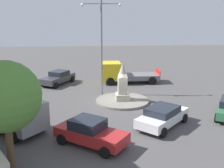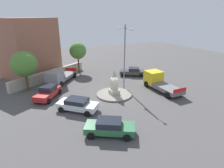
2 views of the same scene
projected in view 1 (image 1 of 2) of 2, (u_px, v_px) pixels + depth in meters
The scene contains 10 objects.
ground_plane at pixel (122, 102), 24.19m from camera, with size 80.00×80.00×0.00m, color #4F4C4C.
traffic_island at pixel (122, 101), 24.17m from camera, with size 4.59×4.59×0.19m, color gray.
monument at pixel (123, 83), 23.77m from camera, with size 1.14×1.14×3.22m.
streetlamp at pixel (101, 39), 25.03m from camera, with size 3.55×0.28×8.71m.
car_red_parked_right at pixel (90, 132), 16.22m from camera, with size 4.49×3.87×1.57m.
car_dark_grey_near_island at pixel (58, 77), 29.88m from camera, with size 3.59×4.50×1.40m.
car_white_far_side at pixel (163, 116), 18.88m from camera, with size 4.28×4.42×1.38m.
truck_yellow_waiting at pixel (122, 73), 30.34m from camera, with size 6.21×2.50×2.27m.
truck_grey_approaching at pixel (13, 116), 18.01m from camera, with size 6.25×5.70×2.16m.
tree_mid_cluster at pixel (5, 97), 13.09m from camera, with size 3.42×3.42×5.43m.
Camera 1 is at (2.55, 22.89, 7.60)m, focal length 44.89 mm.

